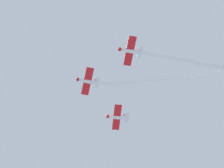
# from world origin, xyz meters

# --- Properties ---
(airplane_lead) EXTENTS (6.11, 4.61, 1.51)m
(airplane_lead) POSITION_xyz_m (1.34, 0.25, 82.61)
(airplane_lead) COLOR white
(smoke_trail_lead) EXTENTS (9.41, 22.33, 4.45)m
(smoke_trail_lead) POSITION_xyz_m (-2.63, -12.94, 84.63)
(smoke_trail_lead) COLOR white
(airplane_left_wing) EXTENTS (6.13, 4.64, 1.51)m
(airplane_left_wing) POSITION_xyz_m (-7.32, -4.88, 82.61)
(airplane_left_wing) COLOR white
(smoke_trail_left_wing) EXTENTS (3.75, 26.21, 1.34)m
(smoke_trail_left_wing) POSITION_xyz_m (-9.46, -19.87, 82.49)
(smoke_trail_left_wing) COLOR white
(airplane_right_wing) EXTENTS (6.14, 4.68, 1.51)m
(airplane_right_wing) POSITION_xyz_m (7.36, -7.82, 82.91)
(airplane_right_wing) COLOR white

